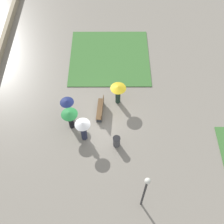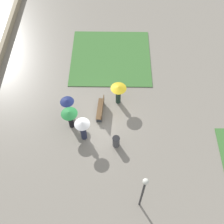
% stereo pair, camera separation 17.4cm
% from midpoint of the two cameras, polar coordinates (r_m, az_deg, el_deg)
% --- Properties ---
extents(ground_plane, '(90.00, 90.00, 0.00)m').
position_cam_midpoint_polar(ground_plane, '(20.26, -2.81, -1.50)').
color(ground_plane, gray).
extents(lawn_patch_near, '(6.40, 6.63, 0.06)m').
position_cam_midpoint_polar(lawn_patch_near, '(24.12, -0.05, 11.06)').
color(lawn_patch_near, '#427A38').
rests_on(lawn_patch_near, ground_plane).
extents(park_bench, '(1.89, 0.56, 0.90)m').
position_cam_midpoint_polar(park_bench, '(20.20, -1.99, 0.73)').
color(park_bench, brown).
rests_on(park_bench, ground_plane).
extents(lamp_post, '(0.32, 0.32, 4.03)m').
position_cam_midpoint_polar(lamp_post, '(15.33, 6.71, -15.45)').
color(lamp_post, '#2D2D30').
rests_on(lamp_post, ground_plane).
extents(trash_bin, '(0.51, 0.51, 0.91)m').
position_cam_midpoint_polar(trash_bin, '(18.81, 1.09, -6.03)').
color(trash_bin, '#4C4C51').
rests_on(trash_bin, ground_plane).
extents(crowd_person_navy, '(0.97, 0.97, 1.76)m').
position_cam_midpoint_polar(crowd_person_navy, '(19.63, -8.77, 1.61)').
color(crowd_person_navy, black).
rests_on(crowd_person_navy, ground_plane).
extents(crowd_person_green, '(1.12, 1.12, 1.77)m').
position_cam_midpoint_polar(crowd_person_green, '(19.05, -8.32, -0.78)').
color(crowd_person_green, black).
rests_on(crowd_person_green, ground_plane).
extents(crowd_person_white, '(1.03, 1.03, 2.00)m').
position_cam_midpoint_polar(crowd_person_white, '(18.41, -5.70, -3.11)').
color(crowd_person_white, '#282D47').
rests_on(crowd_person_white, ground_plane).
extents(crowd_person_yellow, '(1.13, 1.13, 1.80)m').
position_cam_midpoint_polar(crowd_person_yellow, '(20.11, 1.56, 4.24)').
color(crowd_person_yellow, '#1E3328').
rests_on(crowd_person_yellow, ground_plane).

